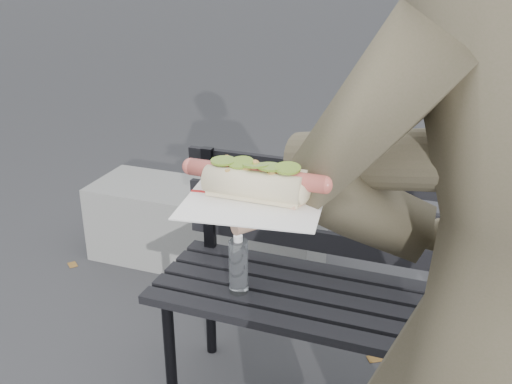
# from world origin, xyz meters

# --- Properties ---
(park_bench) EXTENTS (1.50, 0.44, 0.88)m
(park_bench) POSITION_xyz_m (-0.04, 0.91, 0.52)
(park_bench) COLOR black
(park_bench) RESTS_ON ground
(concrete_block) EXTENTS (1.20, 0.40, 0.40)m
(concrete_block) POSITION_xyz_m (-1.03, 1.67, 0.20)
(concrete_block) COLOR slate
(concrete_block) RESTS_ON ground
(person) EXTENTS (0.80, 0.64, 1.93)m
(person) POSITION_xyz_m (0.29, 0.01, 0.97)
(person) COLOR #494530
(person) RESTS_ON ground
(held_hotdog) EXTENTS (0.62, 0.32, 0.20)m
(held_hotdog) POSITION_xyz_m (0.10, -0.03, 1.28)
(held_hotdog) COLOR #494530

